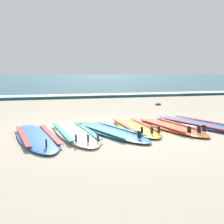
{
  "coord_description": "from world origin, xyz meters",
  "views": [
    {
      "loc": [
        -1.85,
        -5.36,
        1.09
      ],
      "look_at": [
        -0.01,
        0.85,
        0.25
      ],
      "focal_mm": 51.98,
      "sensor_mm": 36.0,
      "label": 1
    }
  ],
  "objects_px": {
    "surfboard_0": "(37,137)",
    "surfboard_5": "(199,124)",
    "surfboard_2": "(110,131)",
    "surfboard_3": "(135,127)",
    "surfboard_1": "(75,133)",
    "surfboard_4": "(170,127)"
  },
  "relations": [
    {
      "from": "surfboard_0",
      "to": "surfboard_5",
      "type": "bearing_deg",
      "value": 5.96
    },
    {
      "from": "surfboard_0",
      "to": "surfboard_2",
      "type": "bearing_deg",
      "value": 5.63
    },
    {
      "from": "surfboard_2",
      "to": "surfboard_5",
      "type": "xyz_separation_m",
      "value": [
        1.88,
        0.2,
        0.0
      ]
    },
    {
      "from": "surfboard_0",
      "to": "surfboard_2",
      "type": "height_order",
      "value": "same"
    },
    {
      "from": "surfboard_3",
      "to": "surfboard_5",
      "type": "xyz_separation_m",
      "value": [
        1.32,
        -0.06,
        -0.0
      ]
    },
    {
      "from": "surfboard_1",
      "to": "surfboard_4",
      "type": "relative_size",
      "value": 1.08
    },
    {
      "from": "surfboard_3",
      "to": "surfboard_5",
      "type": "height_order",
      "value": "same"
    },
    {
      "from": "surfboard_4",
      "to": "surfboard_5",
      "type": "relative_size",
      "value": 0.86
    },
    {
      "from": "surfboard_0",
      "to": "surfboard_1",
      "type": "height_order",
      "value": "same"
    },
    {
      "from": "surfboard_2",
      "to": "surfboard_3",
      "type": "height_order",
      "value": "same"
    },
    {
      "from": "surfboard_1",
      "to": "surfboard_4",
      "type": "xyz_separation_m",
      "value": [
        1.82,
        0.07,
        0.0
      ]
    },
    {
      "from": "surfboard_3",
      "to": "surfboard_4",
      "type": "relative_size",
      "value": 0.97
    },
    {
      "from": "surfboard_2",
      "to": "surfboard_1",
      "type": "bearing_deg",
      "value": 175.92
    },
    {
      "from": "surfboard_2",
      "to": "surfboard_3",
      "type": "xyz_separation_m",
      "value": [
        0.56,
        0.27,
        0.0
      ]
    },
    {
      "from": "surfboard_1",
      "to": "surfboard_4",
      "type": "distance_m",
      "value": 1.82
    },
    {
      "from": "surfboard_3",
      "to": "surfboard_1",
      "type": "bearing_deg",
      "value": -169.15
    },
    {
      "from": "surfboard_1",
      "to": "surfboard_5",
      "type": "distance_m",
      "value": 2.5
    },
    {
      "from": "surfboard_2",
      "to": "surfboard_0",
      "type": "bearing_deg",
      "value": -174.37
    },
    {
      "from": "surfboard_0",
      "to": "surfboard_5",
      "type": "distance_m",
      "value": 3.15
    },
    {
      "from": "surfboard_2",
      "to": "surfboard_3",
      "type": "distance_m",
      "value": 0.62
    },
    {
      "from": "surfboard_0",
      "to": "surfboard_4",
      "type": "bearing_deg",
      "value": 5.48
    },
    {
      "from": "surfboard_3",
      "to": "surfboard_5",
      "type": "distance_m",
      "value": 1.32
    }
  ]
}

